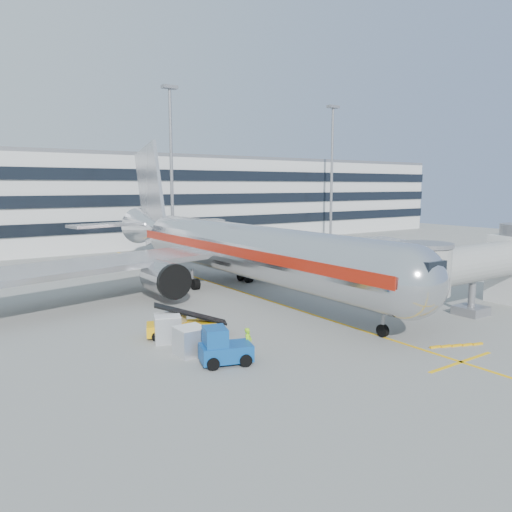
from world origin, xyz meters
TOP-DOWN VIEW (x-y plane):
  - ground at (0.00, 0.00)m, footprint 180.00×180.00m
  - lead_in_line at (0.00, 10.00)m, footprint 0.25×70.00m
  - stop_bar at (0.00, -14.00)m, footprint 6.00×0.25m
  - main_jet at (0.00, 11.72)m, footprint 50.95×48.70m
  - jet_bridge at (12.18, -8.00)m, footprint 17.80×4.50m
  - terminal at (0.00, 57.95)m, footprint 150.00×24.25m
  - light_mast_centre at (8.00, 42.00)m, footprint 2.40×1.20m
  - light_mast_east at (42.00, 42.00)m, footprint 2.40×1.20m
  - belt_loader at (-11.30, 0.05)m, footprint 5.01×3.43m
  - baggage_tug at (-11.75, -6.22)m, footprint 3.35×2.62m
  - cargo_container_left at (-12.57, -0.46)m, footprint 2.17×2.17m
  - cargo_container_right at (-11.85, 0.51)m, footprint 1.91×1.91m
  - cargo_container_front at (-12.55, -3.68)m, footprint 1.66×1.66m
  - ramp_worker at (-9.87, -6.09)m, footprint 0.80×0.72m

SIDE VIEW (x-z plane):
  - ground at x=0.00m, z-range 0.00..0.00m
  - lead_in_line at x=0.00m, z-range 0.00..0.01m
  - stop_bar at x=0.00m, z-range 0.00..0.01m
  - belt_loader at x=-11.30m, z-range -0.51..1.86m
  - cargo_container_right at x=-11.85m, z-range 0.00..1.60m
  - cargo_container_front at x=-12.55m, z-range 0.00..1.76m
  - cargo_container_left at x=-12.57m, z-range 0.01..1.81m
  - ramp_worker at x=-9.87m, z-range 0.00..1.82m
  - baggage_tug at x=-11.75m, z-range -0.14..2.09m
  - jet_bridge at x=12.18m, z-range 0.37..7.37m
  - main_jet at x=0.00m, z-range -3.79..12.26m
  - terminal at x=0.00m, z-range 0.00..15.60m
  - light_mast_centre at x=8.00m, z-range 2.15..27.60m
  - light_mast_east at x=42.00m, z-range 2.15..27.60m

